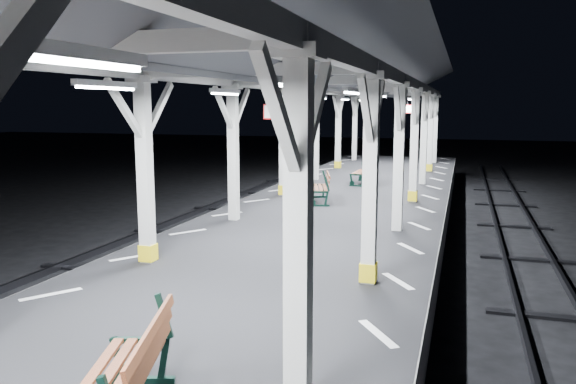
% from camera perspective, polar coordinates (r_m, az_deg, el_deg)
% --- Properties ---
extents(ground, '(120.00, 120.00, 0.00)m').
position_cam_1_polar(ground, '(8.37, -8.84, -18.41)').
color(ground, black).
rests_on(ground, ground).
extents(platform, '(6.00, 50.00, 1.00)m').
position_cam_1_polar(platform, '(8.15, -8.93, -15.28)').
color(platform, black).
rests_on(platform, ground).
extents(hazard_stripes_left, '(1.00, 48.00, 0.01)m').
position_cam_1_polar(hazard_stripes_left, '(9.27, -22.92, -9.56)').
color(hazard_stripes_left, silver).
rests_on(hazard_stripes_left, platform).
extents(hazard_stripes_right, '(1.00, 48.00, 0.01)m').
position_cam_1_polar(hazard_stripes_right, '(7.28, 9.11, -14.01)').
color(hazard_stripes_right, silver).
rests_on(hazard_stripes_right, platform).
extents(canopy, '(5.40, 49.00, 4.65)m').
position_cam_1_polar(canopy, '(7.48, -9.72, 14.40)').
color(canopy, silver).
rests_on(canopy, platform).
extents(bench_mid, '(1.16, 1.90, 0.97)m').
position_cam_1_polar(bench_mid, '(5.24, -15.98, -17.52)').
color(bench_mid, black).
rests_on(bench_mid, platform).
extents(bench_far, '(1.00, 1.68, 0.86)m').
position_cam_1_polar(bench_far, '(16.47, 3.45, 0.55)').
color(bench_far, black).
rests_on(bench_far, platform).
extents(bench_extra, '(0.64, 1.61, 0.86)m').
position_cam_1_polar(bench_extra, '(20.45, 7.78, 2.10)').
color(bench_extra, black).
rests_on(bench_extra, platform).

